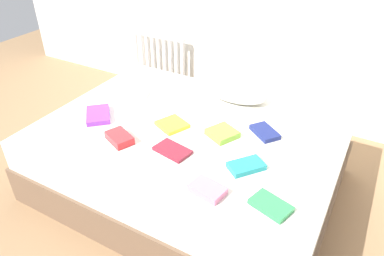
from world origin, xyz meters
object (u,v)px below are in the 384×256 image
radiator (159,60)px  textbook_yellow (172,125)px  textbook_red (119,138)px  textbook_pink (207,189)px  textbook_green (271,205)px  textbook_teal (246,166)px  textbook_purple (98,115)px  textbook_white (133,96)px  textbook_lime (222,133)px  bed (189,158)px  textbook_maroon (172,150)px  pillow (236,93)px  textbook_navy (265,132)px

radiator → textbook_yellow: 1.55m
textbook_red → textbook_pink: (0.71, -0.15, -0.00)m
textbook_green → textbook_red: bearing=-168.0°
textbook_teal → textbook_green: bearing=-97.2°
textbook_purple → textbook_pink: size_ratio=1.33×
textbook_white → textbook_red: bearing=-87.8°
textbook_teal → textbook_lime: bearing=86.6°
textbook_teal → textbook_pink: (-0.10, -0.29, 0.00)m
bed → textbook_maroon: (0.04, -0.27, 0.26)m
textbook_green → textbook_purple: 1.39m
textbook_yellow → textbook_white: (-0.50, 0.21, -0.00)m
textbook_maroon → textbook_lime: textbook_lime is taller
textbook_green → textbook_maroon: textbook_green is taller
textbook_teal → textbook_white: size_ratio=0.88×
bed → pillow: 0.64m
radiator → textbook_maroon: radiator is taller
radiator → textbook_lime: bearing=-42.0°
radiator → textbook_green: radiator is taller
textbook_maroon → textbook_teal: bearing=19.6°
textbook_white → textbook_pink: size_ratio=1.26×
pillow → textbook_navy: 0.51m
radiator → textbook_lime: (1.29, -1.16, 0.16)m
textbook_yellow → textbook_navy: 0.63m
textbook_red → textbook_pink: 0.73m
radiator → textbook_purple: bearing=-73.4°
textbook_green → textbook_lime: size_ratio=1.17×
textbook_red → textbook_white: 0.61m
textbook_maroon → textbook_lime: size_ratio=1.30×
pillow → textbook_yellow: bearing=-111.5°
textbook_maroon → textbook_lime: bearing=68.2°
textbook_purple → textbook_navy: (1.11, 0.37, -0.00)m
bed → textbook_white: size_ratio=8.61×
pillow → textbook_green: bearing=-57.7°
textbook_red → textbook_yellow: (0.20, 0.32, -0.01)m
bed → radiator: 1.60m
textbook_white → textbook_pink: (1.01, -0.67, 0.01)m
textbook_green → textbook_maroon: bearing=-176.1°
textbook_yellow → textbook_teal: bearing=8.5°
textbook_maroon → textbook_teal: 0.46m
textbook_maroon → bed: bearing=109.2°
textbook_pink → bed: bearing=139.4°
textbook_red → bed: bearing=70.3°
textbook_purple → bed: bearing=63.1°
bed → textbook_yellow: size_ratio=10.89×
textbook_white → textbook_yellow: bearing=-50.2°
bed → textbook_white: bearing=163.1°
pillow → textbook_maroon: bearing=-94.8°
textbook_green → textbook_purple: bearing=-173.5°
textbook_green → textbook_navy: textbook_navy is taller
textbook_red → pillow: bearing=87.5°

